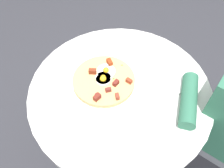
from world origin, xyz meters
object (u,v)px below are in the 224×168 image
Objects in this scene: knife at (148,136)px; salt_shaker at (132,40)px; bread_plate at (170,80)px; water_glass at (101,124)px; pizza_plate at (104,83)px; fork at (155,132)px; dining_table at (119,109)px; breakfast_pizza at (104,80)px.

salt_shaker reaches higher than knife.
bread_plate is 0.41m from water_glass.
water_glass reaches higher than salt_shaker.
pizza_plate is 1.81× the size of fork.
salt_shaker is at bearing -28.66° from knife.
fork is (0.23, -0.09, 0.18)m from dining_table.
breakfast_pizza is at bearing -170.64° from dining_table.
pizza_plate reaches higher than dining_table.
dining_table is at bearing -8.33° from knife.
water_glass is at bearing -75.56° from dining_table.
water_glass is (-0.18, -0.12, 0.05)m from fork.
breakfast_pizza is at bearing -140.57° from bread_plate.
fork is 1.47× the size of water_glass.
fork is 0.22m from water_glass.
dining_table is at bearing 9.91° from pizza_plate.
breakfast_pizza is 1.59× the size of knife.
breakfast_pizza is 2.33× the size of water_glass.
salt_shaker is (-0.18, 0.49, -0.03)m from water_glass.
fork is at bearing -21.49° from dining_table.
dining_table is 2.93× the size of breakfast_pizza.
knife is 0.19m from water_glass.
pizza_plate is 0.31m from bread_plate.
breakfast_pizza reaches higher than dining_table.
water_glass is at bearing -70.27° from salt_shaker.
pizza_plate is at bearing -82.29° from salt_shaker.
pizza_plate is 1.81× the size of knife.
salt_shaker is (-0.04, 0.30, 0.00)m from breakfast_pizza.
dining_table is at bearing -66.55° from salt_shaker.
water_glass reaches higher than pizza_plate.
knife is (0.30, -0.11, 0.00)m from pizza_plate.
dining_table is 4.67× the size of knife.
dining_table is 4.85× the size of bread_plate.
water_glass is at bearing -55.13° from pizza_plate.
breakfast_pizza is 1.59× the size of fork.
dining_table is 0.31m from fork.
dining_table is 0.20m from pizza_plate.
salt_shaker is at bearing 160.06° from bread_plate.
pizza_plate is (-0.08, -0.01, 0.18)m from dining_table.
bread_plate is at bearing 75.51° from water_glass.
knife is at bearing -20.29° from breakfast_pizza.
breakfast_pizza is 0.33m from fork.
breakfast_pizza reaches higher than pizza_plate.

